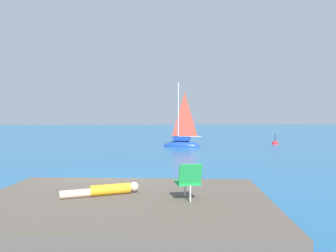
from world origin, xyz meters
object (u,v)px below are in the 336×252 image
Objects in this scene: marker_buoy at (275,144)px; sailboat_near at (182,143)px; beach_chair at (189,180)px; person_sunbather at (105,190)px.

sailboat_near is at bearing -167.28° from marker_buoy.
beach_chair is (-1.90, -19.11, 0.84)m from sailboat_near.
marker_buoy is at bearing -138.57° from person_sunbather.
sailboat_near is at bearing -12.88° from beach_chair.
beach_chair is at bearing -116.16° from marker_buoy.
sailboat_near is 8.64m from marker_buoy.
beach_chair is at bearing 102.81° from sailboat_near.
person_sunbather reaches higher than marker_buoy.
person_sunbather is 1.51× the size of marker_buoy.
person_sunbather is 2.14× the size of beach_chair.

